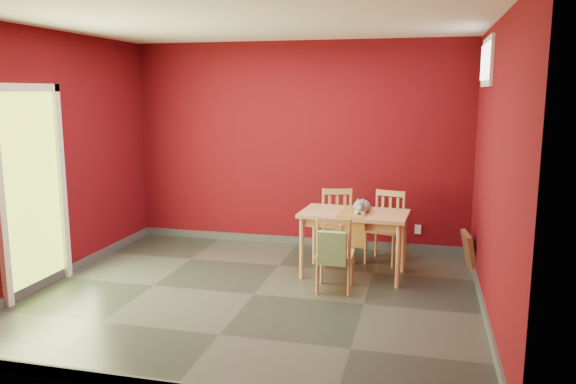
% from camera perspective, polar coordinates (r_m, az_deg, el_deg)
% --- Properties ---
extents(ground, '(4.50, 4.50, 0.00)m').
position_cam_1_polar(ground, '(5.86, -3.48, -10.34)').
color(ground, '#2D342D').
rests_on(ground, ground).
extents(room_shell, '(4.50, 4.50, 4.50)m').
position_cam_1_polar(room_shell, '(5.84, -3.49, -9.88)').
color(room_shell, '#56080F').
rests_on(room_shell, ground).
extents(doorway, '(0.06, 1.01, 2.13)m').
position_cam_1_polar(doorway, '(6.26, -24.62, 0.74)').
color(doorway, '#B7D838').
rests_on(doorway, ground).
extents(window, '(0.05, 0.90, 0.50)m').
position_cam_1_polar(window, '(6.27, 19.55, 12.34)').
color(window, white).
rests_on(window, room_shell).
extents(outlet_plate, '(0.08, 0.02, 0.12)m').
position_cam_1_polar(outlet_plate, '(7.43, 13.07, -3.72)').
color(outlet_plate, silver).
rests_on(outlet_plate, room_shell).
extents(dining_table, '(1.21, 0.75, 0.73)m').
position_cam_1_polar(dining_table, '(6.30, 6.74, -2.84)').
color(dining_table, tan).
rests_on(dining_table, ground).
extents(table_runner, '(0.35, 0.66, 0.32)m').
position_cam_1_polar(table_runner, '(6.19, 6.63, -2.68)').
color(table_runner, '#945F26').
rests_on(table_runner, dining_table).
extents(chair_far_left, '(0.49, 0.49, 0.86)m').
position_cam_1_polar(chair_far_left, '(6.95, 5.09, -3.26)').
color(chair_far_left, tan).
rests_on(chair_far_left, ground).
extents(chair_far_right, '(0.50, 0.50, 0.86)m').
position_cam_1_polar(chair_far_right, '(6.93, 9.92, -3.43)').
color(chair_far_right, tan).
rests_on(chair_far_right, ground).
extents(chair_near, '(0.39, 0.39, 0.81)m').
position_cam_1_polar(chair_near, '(5.83, 4.76, -6.18)').
color(chair_near, tan).
rests_on(chair_near, ground).
extents(tote_bag, '(0.29, 0.18, 0.41)m').
position_cam_1_polar(tote_bag, '(5.61, 4.51, -5.71)').
color(tote_bag, '#6E9660').
rests_on(tote_bag, chair_near).
extents(cat, '(0.36, 0.44, 0.19)m').
position_cam_1_polar(cat, '(6.26, 7.51, -1.18)').
color(cat, slate).
rests_on(cat, table_runner).
extents(picture_frame, '(0.20, 0.46, 0.45)m').
position_cam_1_polar(picture_frame, '(6.85, 17.91, -5.80)').
color(picture_frame, brown).
rests_on(picture_frame, ground).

